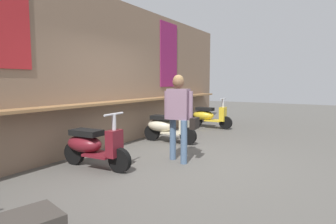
{
  "coord_description": "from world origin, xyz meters",
  "views": [
    {
      "loc": [
        -4.58,
        -2.49,
        1.46
      ],
      "look_at": [
        1.53,
        1.24,
        0.7
      ],
      "focal_mm": 30.16,
      "sensor_mm": 36.0,
      "label": 1
    }
  ],
  "objects_px": {
    "scooter_maroon": "(92,145)",
    "shopper_with_handbag": "(179,110)",
    "scooter_yellow": "(208,116)",
    "scooter_cream": "(167,126)"
  },
  "relations": [
    {
      "from": "shopper_with_handbag",
      "to": "scooter_maroon",
      "type": "bearing_deg",
      "value": 128.13
    },
    {
      "from": "scooter_maroon",
      "to": "scooter_yellow",
      "type": "height_order",
      "value": "same"
    },
    {
      "from": "scooter_maroon",
      "to": "scooter_cream",
      "type": "bearing_deg",
      "value": 85.98
    },
    {
      "from": "scooter_maroon",
      "to": "shopper_with_handbag",
      "type": "xyz_separation_m",
      "value": [
        1.1,
        -1.09,
        0.57
      ]
    },
    {
      "from": "scooter_cream",
      "to": "shopper_with_handbag",
      "type": "xyz_separation_m",
      "value": [
        -1.33,
        -1.09,
        0.57
      ]
    },
    {
      "from": "scooter_cream",
      "to": "shopper_with_handbag",
      "type": "distance_m",
      "value": 1.81
    },
    {
      "from": "shopper_with_handbag",
      "to": "scooter_cream",
      "type": "bearing_deg",
      "value": 32.26
    },
    {
      "from": "scooter_maroon",
      "to": "shopper_with_handbag",
      "type": "bearing_deg",
      "value": 41.23
    },
    {
      "from": "scooter_yellow",
      "to": "shopper_with_handbag",
      "type": "relative_size",
      "value": 0.88
    },
    {
      "from": "scooter_yellow",
      "to": "shopper_with_handbag",
      "type": "distance_m",
      "value": 4.06
    }
  ]
}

